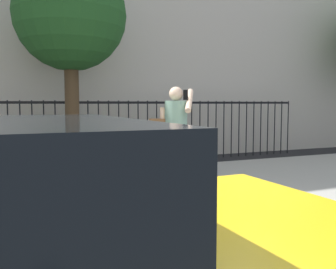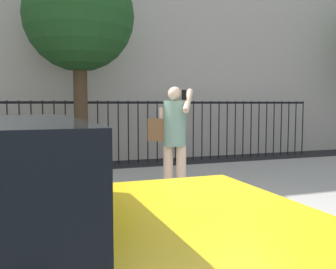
# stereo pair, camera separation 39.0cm
# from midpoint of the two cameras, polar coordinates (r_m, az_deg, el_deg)

# --- Properties ---
(ground_plane) EXTENTS (60.00, 60.00, 0.00)m
(ground_plane) POSITION_cam_midpoint_polar(r_m,az_deg,el_deg) (4.06, 8.73, -17.40)
(ground_plane) COLOR black
(sidewalk) EXTENTS (28.00, 4.40, 0.15)m
(sidewalk) POSITION_cam_midpoint_polar(r_m,az_deg,el_deg) (5.97, -1.52, -9.36)
(sidewalk) COLOR #9E9B93
(sidewalk) RESTS_ON ground
(iron_fence) EXTENTS (12.03, 0.04, 1.60)m
(iron_fence) POSITION_cam_midpoint_polar(r_m,az_deg,el_deg) (9.39, -8.62, 1.56)
(iron_fence) COLOR black
(iron_fence) RESTS_ON ground
(pedestrian_on_phone) EXTENTS (0.72, 0.61, 1.63)m
(pedestrian_on_phone) POSITION_cam_midpoint_polar(r_m,az_deg,el_deg) (5.69, 2.71, 0.34)
(pedestrian_on_phone) COLOR beige
(pedestrian_on_phone) RESTS_ON sidewalk
(street_tree_near) EXTENTS (2.41, 2.41, 4.64)m
(street_tree_near) POSITION_cam_midpoint_polar(r_m,az_deg,el_deg) (8.80, -12.00, 16.89)
(street_tree_near) COLOR #4C3823
(street_tree_near) RESTS_ON ground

